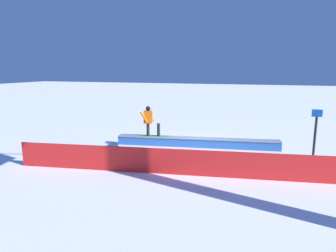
% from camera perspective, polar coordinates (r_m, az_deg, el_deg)
% --- Properties ---
extents(ground_plane, '(120.00, 120.00, 0.00)m').
position_cam_1_polar(ground_plane, '(13.75, 5.50, -4.88)').
color(ground_plane, white).
extents(grind_box, '(7.36, 1.61, 0.64)m').
position_cam_1_polar(grind_box, '(13.67, 5.52, -3.70)').
color(grind_box, '#2C64B8').
rests_on(grind_box, ground_plane).
extents(snowboarder, '(1.51, 0.61, 1.41)m').
position_cam_1_polar(snowboarder, '(13.75, -3.56, 1.15)').
color(snowboarder, green).
rests_on(snowboarder, grind_box).
extents(safety_fence, '(12.02, 1.88, 0.94)m').
position_cam_1_polar(safety_fence, '(10.65, 1.68, -6.93)').
color(safety_fence, red).
rests_on(safety_fence, ground_plane).
extents(trail_marker, '(0.40, 0.10, 2.11)m').
position_cam_1_polar(trail_marker, '(13.67, 26.47, -1.23)').
color(trail_marker, '#262628').
rests_on(trail_marker, ground_plane).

